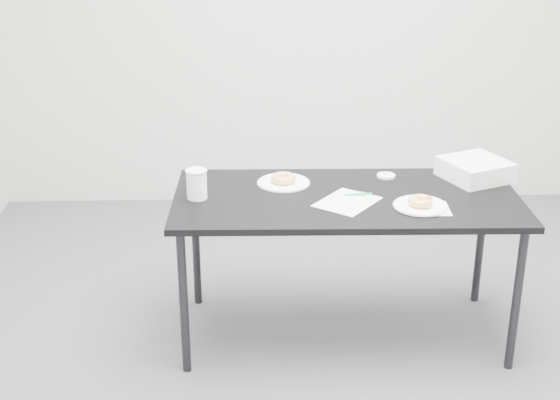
{
  "coord_description": "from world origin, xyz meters",
  "views": [
    {
      "loc": [
        -0.25,
        -3.23,
        2.09
      ],
      "look_at": [
        -0.13,
        0.02,
        0.78
      ],
      "focal_mm": 50.0,
      "sensor_mm": 36.0,
      "label": 1
    }
  ],
  "objects_px": {
    "plate_near": "(420,206)",
    "donut_near": "(421,201)",
    "scorecard": "(347,202)",
    "pen": "(358,194)",
    "table": "(346,207)",
    "bakery_box": "(475,169)",
    "plate_far": "(283,183)",
    "coffee_cup": "(197,184)",
    "donut_far": "(284,178)"
  },
  "relations": [
    {
      "from": "donut_near",
      "to": "table",
      "type": "bearing_deg",
      "value": 154.89
    },
    {
      "from": "plate_near",
      "to": "donut_near",
      "type": "distance_m",
      "value": 0.02
    },
    {
      "from": "plate_far",
      "to": "bakery_box",
      "type": "bearing_deg",
      "value": 2.2
    },
    {
      "from": "table",
      "to": "coffee_cup",
      "type": "xyz_separation_m",
      "value": [
        -0.7,
        -0.0,
        0.13
      ]
    },
    {
      "from": "plate_near",
      "to": "bakery_box",
      "type": "height_order",
      "value": "bakery_box"
    },
    {
      "from": "table",
      "to": "plate_near",
      "type": "height_order",
      "value": "plate_near"
    },
    {
      "from": "plate_near",
      "to": "coffee_cup",
      "type": "height_order",
      "value": "coffee_cup"
    },
    {
      "from": "donut_far",
      "to": "bakery_box",
      "type": "distance_m",
      "value": 0.95
    },
    {
      "from": "table",
      "to": "scorecard",
      "type": "xyz_separation_m",
      "value": [
        -0.01,
        -0.08,
        0.06
      ]
    },
    {
      "from": "coffee_cup",
      "to": "plate_far",
      "type": "bearing_deg",
      "value": 23.76
    },
    {
      "from": "donut_far",
      "to": "plate_far",
      "type": "bearing_deg",
      "value": 0.0
    },
    {
      "from": "table",
      "to": "scorecard",
      "type": "relative_size",
      "value": 5.81
    },
    {
      "from": "coffee_cup",
      "to": "pen",
      "type": "bearing_deg",
      "value": 0.5
    },
    {
      "from": "table",
      "to": "bakery_box",
      "type": "height_order",
      "value": "bakery_box"
    },
    {
      "from": "scorecard",
      "to": "coffee_cup",
      "type": "distance_m",
      "value": 0.7
    },
    {
      "from": "plate_near",
      "to": "donut_far",
      "type": "height_order",
      "value": "donut_far"
    },
    {
      "from": "table",
      "to": "donut_near",
      "type": "relative_size",
      "value": 14.1
    },
    {
      "from": "table",
      "to": "coffee_cup",
      "type": "relative_size",
      "value": 11.6
    },
    {
      "from": "plate_near",
      "to": "coffee_cup",
      "type": "relative_size",
      "value": 1.75
    },
    {
      "from": "coffee_cup",
      "to": "bakery_box",
      "type": "distance_m",
      "value": 1.38
    },
    {
      "from": "table",
      "to": "donut_far",
      "type": "distance_m",
      "value": 0.35
    },
    {
      "from": "coffee_cup",
      "to": "bakery_box",
      "type": "height_order",
      "value": "coffee_cup"
    },
    {
      "from": "pen",
      "to": "plate_far",
      "type": "relative_size",
      "value": 0.51
    },
    {
      "from": "plate_far",
      "to": "donut_far",
      "type": "height_order",
      "value": "donut_far"
    },
    {
      "from": "table",
      "to": "bakery_box",
      "type": "distance_m",
      "value": 0.7
    },
    {
      "from": "bakery_box",
      "to": "coffee_cup",
      "type": "bearing_deg",
      "value": 165.56
    },
    {
      "from": "pen",
      "to": "donut_near",
      "type": "height_order",
      "value": "donut_near"
    },
    {
      "from": "pen",
      "to": "plate_far",
      "type": "xyz_separation_m",
      "value": [
        -0.35,
        0.17,
        -0.0
      ]
    },
    {
      "from": "donut_far",
      "to": "coffee_cup",
      "type": "bearing_deg",
      "value": -156.24
    },
    {
      "from": "coffee_cup",
      "to": "table",
      "type": "bearing_deg",
      "value": 0.29
    },
    {
      "from": "table",
      "to": "scorecard",
      "type": "bearing_deg",
      "value": -93.43
    },
    {
      "from": "plate_far",
      "to": "plate_near",
      "type": "bearing_deg",
      "value": -28.18
    },
    {
      "from": "donut_near",
      "to": "bakery_box",
      "type": "xyz_separation_m",
      "value": [
        0.34,
        0.36,
        0.02
      ]
    },
    {
      "from": "plate_far",
      "to": "table",
      "type": "bearing_deg",
      "value": -31.37
    },
    {
      "from": "scorecard",
      "to": "plate_near",
      "type": "bearing_deg",
      "value": 24.36
    },
    {
      "from": "table",
      "to": "plate_near",
      "type": "distance_m",
      "value": 0.36
    },
    {
      "from": "scorecard",
      "to": "pen",
      "type": "height_order",
      "value": "pen"
    },
    {
      "from": "scorecard",
      "to": "coffee_cup",
      "type": "height_order",
      "value": "coffee_cup"
    },
    {
      "from": "plate_far",
      "to": "scorecard",
      "type": "bearing_deg",
      "value": -41.62
    },
    {
      "from": "scorecard",
      "to": "pen",
      "type": "bearing_deg",
      "value": 89.12
    },
    {
      "from": "table",
      "to": "scorecard",
      "type": "height_order",
      "value": "scorecard"
    },
    {
      "from": "pen",
      "to": "coffee_cup",
      "type": "relative_size",
      "value": 0.93
    },
    {
      "from": "donut_near",
      "to": "pen",
      "type": "bearing_deg",
      "value": 149.92
    },
    {
      "from": "scorecard",
      "to": "donut_far",
      "type": "height_order",
      "value": "donut_far"
    },
    {
      "from": "plate_near",
      "to": "table",
      "type": "bearing_deg",
      "value": 154.89
    },
    {
      "from": "plate_far",
      "to": "pen",
      "type": "bearing_deg",
      "value": -26.69
    },
    {
      "from": "donut_far",
      "to": "donut_near",
      "type": "bearing_deg",
      "value": -28.18
    },
    {
      "from": "donut_far",
      "to": "bakery_box",
      "type": "height_order",
      "value": "bakery_box"
    },
    {
      "from": "scorecard",
      "to": "donut_near",
      "type": "distance_m",
      "value": 0.33
    },
    {
      "from": "coffee_cup",
      "to": "scorecard",
      "type": "bearing_deg",
      "value": -5.93
    }
  ]
}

